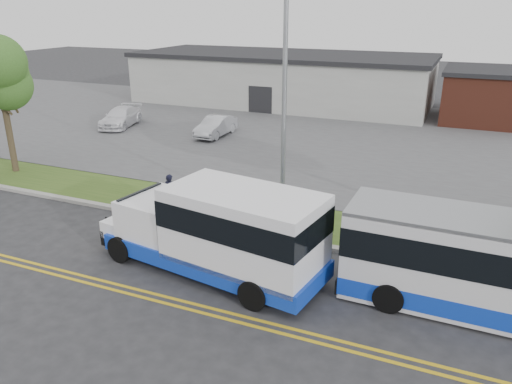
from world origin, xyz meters
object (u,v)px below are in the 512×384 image
at_px(streetlight_near, 284,92).
at_px(parked_car_a, 216,126).
at_px(pedestrian, 170,192).
at_px(parked_car_b, 121,117).
at_px(shuttle_bus, 223,229).

bearing_deg(streetlight_near, parked_car_a, 128.12).
distance_m(pedestrian, parked_car_b, 16.60).
distance_m(pedestrian, parked_car_a, 12.70).
bearing_deg(parked_car_a, pedestrian, -70.72).
bearing_deg(shuttle_bus, streetlight_near, 95.76).
relative_size(shuttle_bus, parked_car_a, 2.06).
bearing_deg(streetlight_near, shuttle_bus, -93.10).
bearing_deg(pedestrian, streetlight_near, -167.66).
relative_size(streetlight_near, pedestrian, 6.06).
xyz_separation_m(streetlight_near, parked_car_a, (-8.79, 11.19, -4.48)).
xyz_separation_m(streetlight_near, pedestrian, (-4.68, -0.83, -4.35)).
bearing_deg(parked_car_a, parked_car_b, -178.24).
relative_size(pedestrian, parked_car_b, 0.35).
bearing_deg(shuttle_bus, parked_car_b, 144.57).
height_order(streetlight_near, parked_car_a, streetlight_near).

